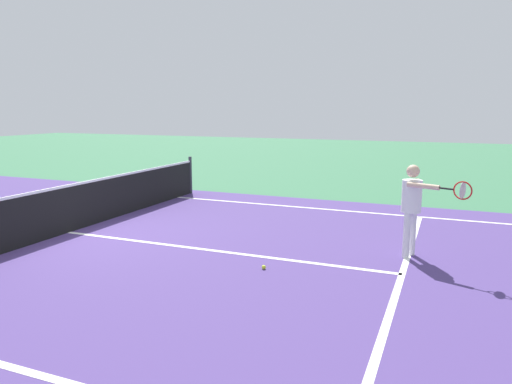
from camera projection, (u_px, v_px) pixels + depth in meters
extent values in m
plane|color=#38724C|center=(69.00, 232.00, 9.49)|extent=(60.00, 60.00, 0.00)
cube|color=#4C387A|center=(69.00, 232.00, 9.49)|extent=(10.62, 24.40, 0.00)
cube|color=white|center=(399.00, 215.00, 11.00)|extent=(0.10, 11.89, 0.01)
cube|color=white|center=(402.00, 274.00, 7.09)|extent=(8.22, 0.10, 0.01)
cube|color=white|center=(211.00, 250.00, 8.29)|extent=(0.10, 6.40, 0.01)
cylinder|color=#33383D|center=(190.00, 175.00, 13.79)|extent=(0.09, 0.09, 1.07)
cube|color=black|center=(67.00, 210.00, 9.41)|extent=(9.65, 0.02, 0.91)
cube|color=white|center=(66.00, 186.00, 9.32)|extent=(9.65, 0.03, 0.05)
cylinder|color=white|center=(412.00, 233.00, 7.98)|extent=(0.11, 0.11, 0.76)
cylinder|color=white|center=(406.00, 235.00, 7.82)|extent=(0.11, 0.11, 0.76)
cylinder|color=white|center=(412.00, 196.00, 7.79)|extent=(0.32, 0.32, 0.53)
sphere|color=beige|center=(413.00, 171.00, 7.72)|extent=(0.21, 0.21, 0.21)
cylinder|color=beige|center=(416.00, 194.00, 7.91)|extent=(0.08, 0.08, 0.52)
cylinder|color=beige|center=(423.00, 186.00, 7.46)|extent=(0.26, 0.51, 0.08)
cylinder|color=black|center=(447.00, 189.00, 7.21)|extent=(0.11, 0.22, 0.03)
torus|color=red|center=(463.00, 191.00, 7.05)|extent=(0.12, 0.27, 0.28)
cylinder|color=silver|center=(463.00, 191.00, 7.05)|extent=(0.23, 0.09, 0.25)
sphere|color=#CCE033|center=(264.00, 267.00, 7.31)|extent=(0.07, 0.07, 0.07)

